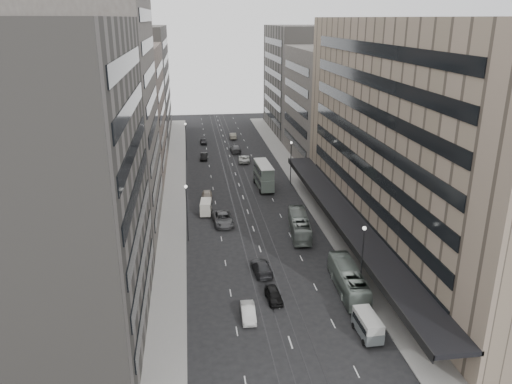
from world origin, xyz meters
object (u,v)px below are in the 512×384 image
bus_far (300,225)px  sedan_2 (223,219)px  panel_van (206,207)px  double_decker (264,175)px  sedan_0 (274,295)px  bus_near (348,279)px  vw_microbus (368,325)px  sedan_1 (248,312)px

bus_far → sedan_2: 12.00m
bus_far → panel_van: bearing=-29.2°
double_decker → sedan_0: size_ratio=2.20×
bus_near → bus_far: bearing=-79.7°
vw_microbus → sedan_1: 12.26m
bus_far → double_decker: bearing=-77.8°
sedan_0 → sedan_1: size_ratio=0.96×
bus_far → sedan_0: 18.61m
bus_far → sedan_0: (-6.73, -17.34, -0.78)m
sedan_0 → sedan_2: sedan_2 is taller
panel_van → sedan_2: bearing=-54.3°
bus_near → double_decker: size_ratio=1.22×
sedan_2 → double_decker: bearing=57.9°
bus_far → double_decker: double_decker is taller
bus_far → vw_microbus: (1.34, -25.07, -0.17)m
double_decker → vw_microbus: double_decker is taller
double_decker → panel_van: (-11.12, -11.86, -1.24)m
bus_far → vw_microbus: 25.11m
sedan_1 → vw_microbus: bearing=-21.0°
sedan_2 → sedan_0: bearing=-83.7°
bus_near → double_decker: (-4.17, 37.85, 1.05)m
bus_far → sedan_1: 22.71m
sedan_0 → sedan_2: (-4.03, 22.63, 0.18)m
panel_van → sedan_1: panel_van is taller
bus_near → sedan_2: (-12.86, 21.72, -0.63)m
double_decker → sedan_0: 39.08m
bus_near → vw_microbus: bearing=87.9°
bus_far → sedan_0: size_ratio=2.65×
bus_near → sedan_0: (-8.83, -0.91, -0.80)m
bus_near → double_decker: 38.09m
vw_microbus → panel_van: 37.56m
bus_near → sedan_1: 12.74m
bus_far → panel_van: size_ratio=2.70×
panel_van → sedan_0: size_ratio=0.98×
sedan_2 → bus_far: bearing=-30.0°
sedan_0 → sedan_2: size_ratio=0.65×
bus_near → vw_microbus: bus_near is taller
vw_microbus → double_decker: bearing=92.4°
bus_near → sedan_2: bus_near is taller
sedan_1 → sedan_2: bearing=93.3°
vw_microbus → sedan_2: size_ratio=0.71×
vw_microbus → sedan_1: bearing=155.7°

